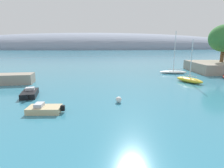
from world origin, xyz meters
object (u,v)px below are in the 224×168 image
(sailboat_yellow_outer_mooring, at_px, (189,80))
(motorboat_sand_outer, at_px, (44,109))
(motorboat_black_alongside_breakwater, at_px, (30,93))
(mooring_buoy_white, at_px, (119,100))
(sailboat_white_near_shore, at_px, (173,72))
(tree_clump_shore, at_px, (224,38))

(sailboat_yellow_outer_mooring, bearing_deg, motorboat_sand_outer, 92.52)
(motorboat_black_alongside_breakwater, height_order, mooring_buoy_white, motorboat_black_alongside_breakwater)
(sailboat_white_near_shore, distance_m, motorboat_sand_outer, 33.95)
(sailboat_yellow_outer_mooring, distance_m, mooring_buoy_white, 18.48)
(motorboat_sand_outer, xyz_separation_m, mooring_buoy_white, (8.50, 3.09, 0.01))
(motorboat_sand_outer, bearing_deg, mooring_buoy_white, -158.56)
(sailboat_yellow_outer_mooring, bearing_deg, motorboat_black_alongside_breakwater, 76.78)
(sailboat_white_near_shore, distance_m, motorboat_black_alongside_breakwater, 32.94)
(sailboat_yellow_outer_mooring, xyz_separation_m, motorboat_black_alongside_breakwater, (-27.04, -8.16, -0.12))
(tree_clump_shore, height_order, sailboat_white_near_shore, tree_clump_shore)
(sailboat_white_near_shore, distance_m, sailboat_yellow_outer_mooring, 10.00)
(tree_clump_shore, xyz_separation_m, sailboat_yellow_outer_mooring, (-14.10, -13.04, -7.88))
(sailboat_yellow_outer_mooring, bearing_deg, mooring_buoy_white, 98.63)
(tree_clump_shore, bearing_deg, sailboat_white_near_shore, -167.40)
(motorboat_sand_outer, bearing_deg, sailboat_yellow_outer_mooring, -146.01)
(sailboat_yellow_outer_mooring, bearing_deg, sailboat_white_near_shore, -32.59)
(tree_clump_shore, bearing_deg, mooring_buoy_white, -139.26)
(tree_clump_shore, xyz_separation_m, sailboat_white_near_shore, (-13.65, -3.05, -7.94))
(sailboat_yellow_outer_mooring, relative_size, motorboat_sand_outer, 1.97)
(tree_clump_shore, distance_m, sailboat_white_near_shore, 16.09)
(sailboat_white_near_shore, relative_size, mooring_buoy_white, 12.79)
(sailboat_white_near_shore, xyz_separation_m, mooring_buoy_white, (-14.88, -21.53, -0.09))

